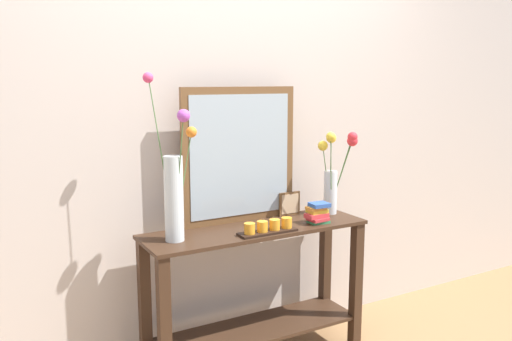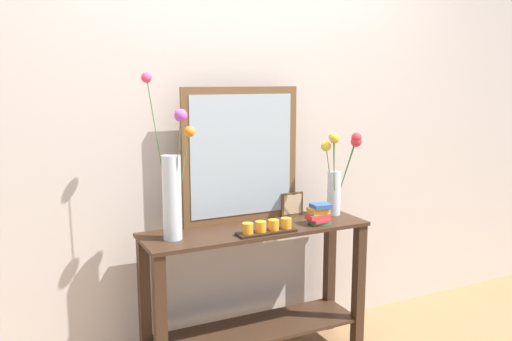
{
  "view_description": "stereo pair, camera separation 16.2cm",
  "coord_description": "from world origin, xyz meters",
  "px_view_note": "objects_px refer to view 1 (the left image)",
  "views": [
    {
      "loc": [
        -1.35,
        -2.39,
        1.54
      ],
      "look_at": [
        0.0,
        0.0,
        1.07
      ],
      "focal_mm": 37.24,
      "sensor_mm": 36.0,
      "label": 1
    },
    {
      "loc": [
        -1.21,
        -2.46,
        1.54
      ],
      "look_at": [
        0.0,
        0.0,
        1.07
      ],
      "focal_mm": 37.24,
      "sensor_mm": 36.0,
      "label": 2
    }
  ],
  "objects_px": {
    "candle_tray": "(268,228)",
    "console_table": "(256,282)",
    "book_stack": "(318,213)",
    "vase_right": "(334,173)",
    "tall_vase_left": "(174,188)",
    "picture_frame_small": "(290,204)",
    "mirror_leaning": "(240,155)"
  },
  "relations": [
    {
      "from": "candle_tray",
      "to": "console_table",
      "type": "bearing_deg",
      "value": 92.16
    },
    {
      "from": "console_table",
      "to": "book_stack",
      "type": "distance_m",
      "value": 0.5
    },
    {
      "from": "console_table",
      "to": "vase_right",
      "type": "height_order",
      "value": "vase_right"
    },
    {
      "from": "candle_tray",
      "to": "tall_vase_left",
      "type": "bearing_deg",
      "value": 166.53
    },
    {
      "from": "console_table",
      "to": "vase_right",
      "type": "xyz_separation_m",
      "value": [
        0.53,
        0.03,
        0.55
      ]
    },
    {
      "from": "candle_tray",
      "to": "book_stack",
      "type": "relative_size",
      "value": 2.33
    },
    {
      "from": "picture_frame_small",
      "to": "book_stack",
      "type": "bearing_deg",
      "value": -79.34
    },
    {
      "from": "vase_right",
      "to": "candle_tray",
      "type": "xyz_separation_m",
      "value": [
        -0.53,
        -0.15,
        -0.22
      ]
    },
    {
      "from": "console_table",
      "to": "tall_vase_left",
      "type": "distance_m",
      "value": 0.73
    },
    {
      "from": "book_stack",
      "to": "vase_right",
      "type": "bearing_deg",
      "value": 30.96
    },
    {
      "from": "tall_vase_left",
      "to": "candle_tray",
      "type": "bearing_deg",
      "value": -13.47
    },
    {
      "from": "console_table",
      "to": "mirror_leaning",
      "type": "relative_size",
      "value": 1.66
    },
    {
      "from": "mirror_leaning",
      "to": "tall_vase_left",
      "type": "relative_size",
      "value": 0.91
    },
    {
      "from": "console_table",
      "to": "candle_tray",
      "type": "relative_size",
      "value": 3.88
    },
    {
      "from": "vase_right",
      "to": "book_stack",
      "type": "height_order",
      "value": "vase_right"
    },
    {
      "from": "mirror_leaning",
      "to": "candle_tray",
      "type": "height_order",
      "value": "mirror_leaning"
    },
    {
      "from": "mirror_leaning",
      "to": "book_stack",
      "type": "bearing_deg",
      "value": -34.5
    },
    {
      "from": "picture_frame_small",
      "to": "vase_right",
      "type": "bearing_deg",
      "value": -23.52
    },
    {
      "from": "mirror_leaning",
      "to": "picture_frame_small",
      "type": "xyz_separation_m",
      "value": [
        0.31,
        -0.02,
        -0.3
      ]
    },
    {
      "from": "tall_vase_left",
      "to": "book_stack",
      "type": "xyz_separation_m",
      "value": [
        0.8,
        -0.08,
        -0.21
      ]
    },
    {
      "from": "mirror_leaning",
      "to": "picture_frame_small",
      "type": "distance_m",
      "value": 0.44
    },
    {
      "from": "mirror_leaning",
      "to": "book_stack",
      "type": "relative_size",
      "value": 5.45
    },
    {
      "from": "vase_right",
      "to": "book_stack",
      "type": "bearing_deg",
      "value": -149.04
    },
    {
      "from": "vase_right",
      "to": "picture_frame_small",
      "type": "distance_m",
      "value": 0.31
    },
    {
      "from": "console_table",
      "to": "book_stack",
      "type": "bearing_deg",
      "value": -14.76
    },
    {
      "from": "candle_tray",
      "to": "book_stack",
      "type": "xyz_separation_m",
      "value": [
        0.33,
        0.03,
        0.03
      ]
    },
    {
      "from": "mirror_leaning",
      "to": "candle_tray",
      "type": "relative_size",
      "value": 2.33
    },
    {
      "from": "vase_right",
      "to": "picture_frame_small",
      "type": "relative_size",
      "value": 3.58
    },
    {
      "from": "mirror_leaning",
      "to": "picture_frame_small",
      "type": "relative_size",
      "value": 5.4
    },
    {
      "from": "mirror_leaning",
      "to": "picture_frame_small",
      "type": "bearing_deg",
      "value": -4.37
    },
    {
      "from": "console_table",
      "to": "picture_frame_small",
      "type": "height_order",
      "value": "picture_frame_small"
    },
    {
      "from": "mirror_leaning",
      "to": "book_stack",
      "type": "xyz_separation_m",
      "value": [
        0.35,
        -0.24,
        -0.32
      ]
    }
  ]
}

